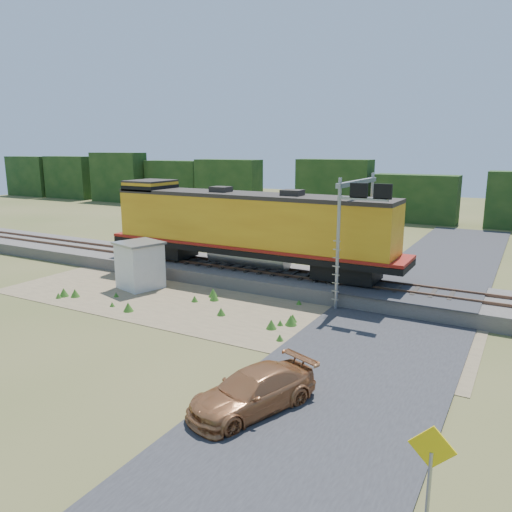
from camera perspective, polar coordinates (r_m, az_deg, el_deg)
The scene contains 12 objects.
ground at distance 25.11m, azimuth -1.65°, elevation -6.84°, with size 140.00×140.00×0.00m, color #475123.
ballast at distance 30.07m, azimuth 4.22°, elevation -2.83°, with size 70.00×5.00×0.80m, color slate.
rails at distance 29.95m, azimuth 4.23°, elevation -1.94°, with size 70.00×1.54×0.16m.
dirt_shoulder at distance 26.52m, azimuth -4.83°, elevation -5.79°, with size 26.00×8.00×0.03m, color #8C7754.
road at distance 23.19m, azimuth 14.53°, elevation -8.67°, with size 7.00×66.00×0.86m.
tree_line_north at distance 59.83m, azimuth 17.46°, elevation 6.80°, with size 130.00×3.00×6.50m.
weed_clumps at distance 27.06m, azimuth -7.95°, elevation -5.53°, with size 15.00×6.20×0.56m, color #34681D, non-canonical shape.
locomotive at distance 30.96m, azimuth -1.36°, elevation 3.47°, with size 19.76×3.01×5.10m.
shed at distance 30.36m, azimuth -13.12°, elevation -0.99°, with size 2.93×2.93×2.80m.
signal_gantry at distance 27.11m, azimuth 11.71°, elevation 5.42°, with size 2.69×6.20×6.78m.
road_sign at distance 11.67m, azimuth 19.28°, elevation -22.21°, with size 0.96×0.09×2.78m.
car at distance 16.41m, azimuth -0.38°, elevation -15.19°, with size 1.84×4.54×1.32m, color #B57343.
Camera 1 is at (12.20, -20.34, 8.24)m, focal length 35.00 mm.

